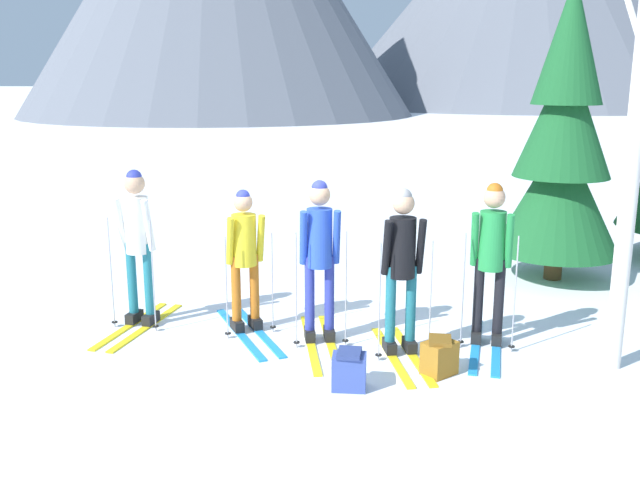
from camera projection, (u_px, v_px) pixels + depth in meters
name	position (u px, v px, depth m)	size (l,w,h in m)	color
ground_plane	(305.00, 338.00, 7.92)	(400.00, 400.00, 0.00)	white
skier_in_white	(137.00, 239.00, 8.14)	(0.61, 1.68, 1.86)	yellow
skier_in_yellow	(244.00, 253.00, 7.98)	(1.17, 1.67, 1.67)	#1E84D1
skier_in_blue	(319.00, 251.00, 7.63)	(0.73, 1.78, 1.82)	yellow
skier_in_black	(402.00, 264.00, 7.28)	(0.75, 1.65, 1.79)	yellow
skier_in_green	(491.00, 257.00, 7.53)	(0.61, 1.68, 1.80)	#1E84D1
pine_tree_near	(563.00, 146.00, 9.82)	(1.76, 1.76, 4.26)	#51381E
birch_tree_slender	(637.00, 120.00, 6.58)	(0.60, 0.50, 4.93)	silver
backpack_on_snow_front	(349.00, 370.00, 6.61)	(0.33, 0.28, 0.38)	#384C99
backpack_on_snow_beside	(439.00, 357.00, 6.93)	(0.39, 0.40, 0.38)	#99661E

